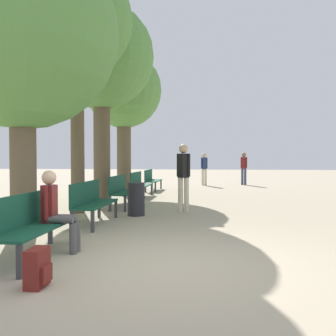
% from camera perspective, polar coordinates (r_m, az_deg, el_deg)
% --- Properties ---
extents(ground_plane, '(80.00, 80.00, 0.00)m').
position_cam_1_polar(ground_plane, '(5.03, -0.62, -14.65)').
color(ground_plane, tan).
extents(bench_row_0, '(0.49, 1.83, 0.90)m').
position_cam_1_polar(bench_row_0, '(5.61, -20.23, -7.63)').
color(bench_row_0, '#144733').
rests_on(bench_row_0, ground_plane).
extents(bench_row_1, '(0.49, 1.83, 0.90)m').
position_cam_1_polar(bench_row_1, '(8.10, -11.58, -4.75)').
color(bench_row_1, '#144733').
rests_on(bench_row_1, ground_plane).
extents(bench_row_2, '(0.49, 1.83, 0.90)m').
position_cam_1_polar(bench_row_2, '(10.70, -7.08, -3.20)').
color(bench_row_2, '#144733').
rests_on(bench_row_2, ground_plane).
extents(bench_row_3, '(0.49, 1.83, 0.90)m').
position_cam_1_polar(bench_row_3, '(13.34, -4.37, -2.25)').
color(bench_row_3, '#144733').
rests_on(bench_row_3, ground_plane).
extents(bench_row_4, '(0.49, 1.83, 0.90)m').
position_cam_1_polar(bench_row_4, '(16.01, -2.55, -1.61)').
color(bench_row_4, '#144733').
rests_on(bench_row_4, ground_plane).
extents(tree_row_0, '(3.47, 3.47, 5.39)m').
position_cam_1_polar(tree_row_0, '(7.58, -21.38, 18.48)').
color(tree_row_0, brown).
rests_on(tree_row_0, ground_plane).
extents(tree_row_1, '(2.82, 2.82, 6.30)m').
position_cam_1_polar(tree_row_1, '(10.39, -13.73, 20.76)').
color(tree_row_1, brown).
rests_on(tree_row_1, ground_plane).
extents(tree_row_2, '(3.27, 3.27, 6.20)m').
position_cam_1_polar(tree_row_2, '(12.26, -10.11, 16.11)').
color(tree_row_2, brown).
rests_on(tree_row_2, ground_plane).
extents(tree_row_3, '(2.96, 2.96, 5.54)m').
position_cam_1_polar(tree_row_3, '(15.00, -6.76, 11.40)').
color(tree_row_3, brown).
rests_on(tree_row_3, ground_plane).
extents(person_seated, '(0.55, 0.31, 1.22)m').
position_cam_1_polar(person_seated, '(5.80, -16.64, -5.94)').
color(person_seated, '#4C4C4C').
rests_on(person_seated, ground_plane).
extents(backpack, '(0.21, 0.32, 0.42)m').
position_cam_1_polar(backpack, '(4.43, -19.23, -14.20)').
color(backpack, maroon).
rests_on(backpack, ground_plane).
extents(pedestrian_near, '(0.33, 0.27, 1.65)m').
position_cam_1_polar(pedestrian_near, '(19.09, 5.54, 0.18)').
color(pedestrian_near, beige).
rests_on(pedestrian_near, ground_plane).
extents(pedestrian_mid, '(0.36, 0.31, 1.76)m').
position_cam_1_polar(pedestrian_mid, '(9.76, 2.37, -0.76)').
color(pedestrian_mid, beige).
rests_on(pedestrian_mid, ground_plane).
extents(pedestrian_far, '(0.34, 0.29, 1.68)m').
position_cam_1_polar(pedestrian_far, '(19.80, 11.48, 0.25)').
color(pedestrian_far, '#384260').
rests_on(pedestrian_far, ground_plane).
extents(trash_bin, '(0.41, 0.41, 0.80)m').
position_cam_1_polar(trash_bin, '(9.13, -4.87, -4.75)').
color(trash_bin, '#232328').
rests_on(trash_bin, ground_plane).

